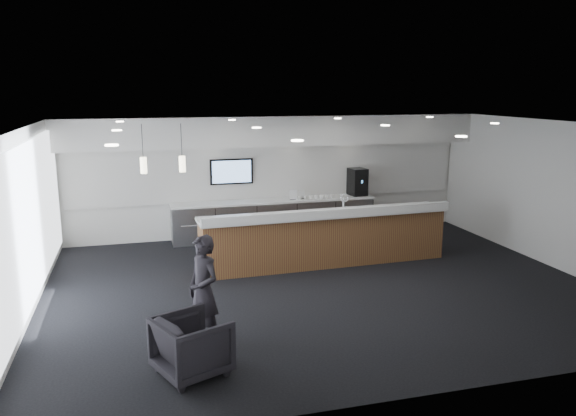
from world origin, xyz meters
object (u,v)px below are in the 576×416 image
object	(u,v)px
lounge_guest	(204,291)
armchair	(192,346)
service_counter	(325,238)
coffee_machine	(357,182)

from	to	relation	value
lounge_guest	armchair	bearing A→B (deg)	-45.38
armchair	lounge_guest	bearing A→B (deg)	-40.31
service_counter	lounge_guest	xyz separation A→B (m)	(-2.90, -3.11, 0.23)
service_counter	lounge_guest	size ratio (longest dim) A/B	3.29
coffee_machine	lounge_guest	xyz separation A→B (m)	(-4.60, -5.54, -0.49)
armchair	lounge_guest	world-z (taller)	lounge_guest
service_counter	coffee_machine	xyz separation A→B (m)	(1.70, 2.44, 0.72)
lounge_guest	service_counter	bearing A→B (deg)	108.96
coffee_machine	armchair	world-z (taller)	coffee_machine
service_counter	lounge_guest	world-z (taller)	lounge_guest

